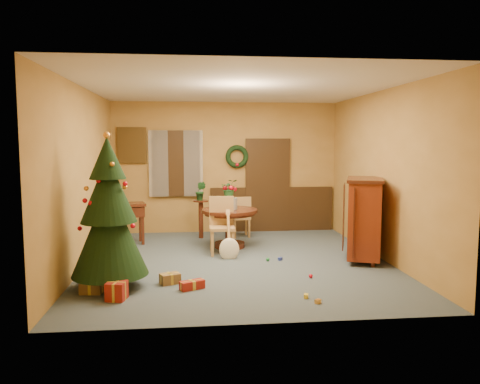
{
  "coord_description": "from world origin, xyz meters",
  "views": [
    {
      "loc": [
        -0.77,
        -7.71,
        2.0
      ],
      "look_at": [
        0.08,
        0.4,
        1.14
      ],
      "focal_mm": 35.0,
      "sensor_mm": 36.0,
      "label": 1
    }
  ],
  "objects": [
    {
      "name": "gift_d",
      "position": [
        -0.77,
        -1.42,
        0.06
      ],
      "size": [
        0.36,
        0.27,
        0.12
      ],
      "color": "maroon",
      "rests_on": "floor"
    },
    {
      "name": "plant_stand",
      "position": [
        -0.58,
        2.05,
        0.5
      ],
      "size": [
        0.31,
        0.31,
        0.8
      ],
      "color": "black",
      "rests_on": "floor"
    },
    {
      "name": "gift_b",
      "position": [
        -1.74,
        -1.76,
        0.12
      ],
      "size": [
        0.28,
        0.28,
        0.24
      ],
      "color": "maroon",
      "rests_on": "floor"
    },
    {
      "name": "stand_plant",
      "position": [
        -0.58,
        2.05,
        1.0
      ],
      "size": [
        0.27,
        0.25,
        0.4
      ],
      "primitive_type": "imported",
      "rotation": [
        0.0,
        0.0,
        -0.39
      ],
      "color": "#19471E",
      "rests_on": "plant_stand"
    },
    {
      "name": "dining_table",
      "position": [
        -0.05,
        1.11,
        0.52
      ],
      "size": [
        1.08,
        1.08,
        0.74
      ],
      "color": "black",
      "rests_on": "floor"
    },
    {
      "name": "sideboard",
      "position": [
        2.15,
        -0.11,
        0.75
      ],
      "size": [
        0.93,
        1.23,
        1.41
      ],
      "color": "#5F220A",
      "rests_on": "floor"
    },
    {
      "name": "toy_e",
      "position": [
        0.79,
        -2.16,
        0.03
      ],
      "size": [
        0.09,
        0.09,
        0.05
      ],
      "primitive_type": "cube",
      "rotation": [
        0.0,
        0.0,
        0.65
      ],
      "color": "#F19F38",
      "rests_on": "floor"
    },
    {
      "name": "toy_c",
      "position": [
        0.7,
        -1.94,
        0.03
      ],
      "size": [
        0.07,
        0.09,
        0.05
      ],
      "primitive_type": "cube",
      "rotation": [
        0.0,
        0.0,
        1.21
      ],
      "color": "yellow",
      "rests_on": "floor"
    },
    {
      "name": "writing_desk",
      "position": [
        -2.15,
        1.6,
        0.61
      ],
      "size": [
        1.0,
        0.67,
        0.81
      ],
      "color": "black",
      "rests_on": "floor"
    },
    {
      "name": "guitar",
      "position": [
        -0.13,
        0.21,
        0.41
      ],
      "size": [
        0.41,
        0.57,
        0.8
      ],
      "primitive_type": null,
      "rotation": [
        -0.49,
        0.0,
        0.12
      ],
      "color": "white",
      "rests_on": "floor"
    },
    {
      "name": "urn",
      "position": [
        -0.05,
        1.11,
        0.85
      ],
      "size": [
        0.3,
        0.3,
        0.22
      ],
      "primitive_type": "cylinder",
      "color": "slate",
      "rests_on": "dining_table"
    },
    {
      "name": "centerpiece_plant",
      "position": [
        -0.05,
        1.11,
        1.14
      ],
      "size": [
        0.32,
        0.28,
        0.36
      ],
      "primitive_type": "imported",
      "color": "#1E4C23",
      "rests_on": "urn"
    },
    {
      "name": "room_envelope",
      "position": [
        0.21,
        2.7,
        1.12
      ],
      "size": [
        5.5,
        5.5,
        5.5
      ],
      "color": "#374750",
      "rests_on": "ground"
    },
    {
      "name": "chair_near",
      "position": [
        -0.23,
        0.64,
        0.55
      ],
      "size": [
        0.45,
        0.45,
        1.03
      ],
      "color": "#A17840",
      "rests_on": "floor"
    },
    {
      "name": "chair_far",
      "position": [
        0.28,
        2.04,
        0.47
      ],
      "size": [
        0.41,
        0.41,
        0.88
      ],
      "color": "#A17840",
      "rests_on": "floor"
    },
    {
      "name": "toy_d",
      "position": [
        0.98,
        -1.07,
        0.03
      ],
      "size": [
        0.06,
        0.06,
        0.06
      ],
      "primitive_type": "sphere",
      "color": "red",
      "rests_on": "floor"
    },
    {
      "name": "toy_b",
      "position": [
        0.51,
        -0.02,
        0.03
      ],
      "size": [
        0.06,
        0.06,
        0.06
      ],
      "primitive_type": "sphere",
      "color": "#23823B",
      "rests_on": "floor"
    },
    {
      "name": "gift_c",
      "position": [
        -1.09,
        -1.13,
        0.07
      ],
      "size": [
        0.32,
        0.28,
        0.15
      ],
      "color": "brown",
      "rests_on": "floor"
    },
    {
      "name": "gift_a",
      "position": [
        -2.11,
        -1.45,
        0.08
      ],
      "size": [
        0.3,
        0.24,
        0.15
      ],
      "color": "brown",
      "rests_on": "floor"
    },
    {
      "name": "christmas_tree",
      "position": [
        -1.89,
        -1.24,
        1.02
      ],
      "size": [
        1.04,
        1.04,
        2.15
      ],
      "color": "#382111",
      "rests_on": "floor"
    },
    {
      "name": "toy_a",
      "position": [
        0.73,
        0.02,
        0.03
      ],
      "size": [
        0.09,
        0.09,
        0.05
      ],
      "primitive_type": "cube",
      "rotation": [
        0.0,
        0.0,
        0.82
      ],
      "color": "navy",
      "rests_on": "floor"
    }
  ]
}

